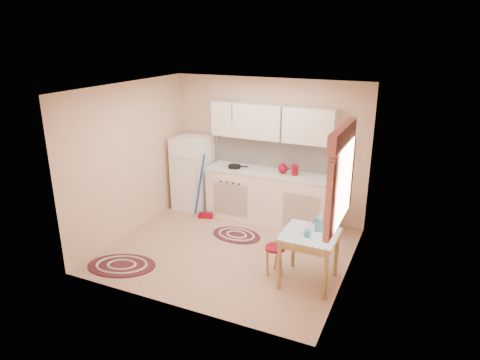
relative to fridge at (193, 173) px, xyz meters
The scene contains 14 objects.
room_shell 2.04m from the fridge, 33.55° to the right, with size 3.64×3.60×2.52m.
fridge is the anchor object (origin of this frame).
broom 0.57m from the fridge, 38.19° to the right, with size 0.28×0.12×1.20m, color #1C3BAF, non-canonical shape.
base_cabinets 1.55m from the fridge, ahead, with size 2.25×0.60×0.88m, color white.
countertop 1.54m from the fridge, ahead, with size 2.27×0.62×0.04m, color silver.
frying_pan 0.90m from the fridge, ahead, with size 0.23×0.23×0.05m, color black.
red_kettle 1.79m from the fridge, ahead, with size 0.18×0.16×0.18m, color maroon, non-canonical shape.
red_canister 2.01m from the fridge, ahead, with size 0.11×0.11×0.16m, color maroon.
table 3.20m from the fridge, 30.87° to the right, with size 0.72×0.72×0.72m, color tan.
stool 2.82m from the fridge, 35.72° to the right, with size 0.28×0.28×0.42m, color maroon.
coffee_pot 3.20m from the fridge, 28.23° to the right, with size 0.13×0.11×0.26m, color #29677D, non-canonical shape.
mug 3.23m from the fridge, 32.46° to the right, with size 0.09×0.09×0.10m, color #29677D.
rug_center 1.63m from the fridge, 31.23° to the right, with size 0.85×0.57×0.02m, color maroon, non-canonical shape.
rug_left 2.46m from the fridge, 86.32° to the right, with size 1.01×0.67×0.02m, color maroon, non-canonical shape.
Camera 1 is at (2.62, -5.38, 3.23)m, focal length 32.00 mm.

